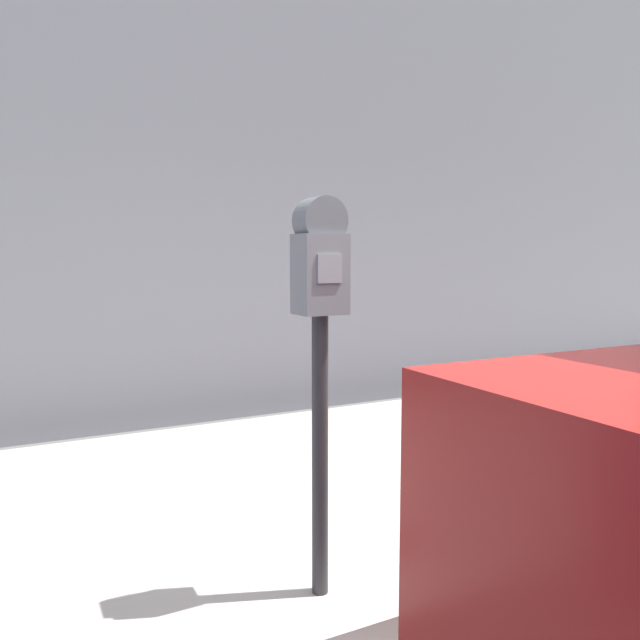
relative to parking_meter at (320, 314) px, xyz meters
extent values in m
cube|color=#BCB7AD|center=(0.52, 1.13, -1.14)|extent=(24.00, 2.80, 0.13)
cube|color=gray|center=(0.52, 3.21, 1.51)|extent=(24.00, 0.30, 5.45)
cylinder|color=#2D2D30|center=(0.00, 0.00, -0.54)|extent=(0.06, 0.06, 1.08)
cube|color=slate|center=(0.00, 0.00, 0.14)|extent=(0.18, 0.14, 0.29)
cube|color=gray|center=(0.00, -0.07, 0.17)|extent=(0.10, 0.01, 0.10)
cylinder|color=slate|center=(0.00, 0.00, 0.34)|extent=(0.17, 0.11, 0.17)
cylinder|color=black|center=(0.78, -0.77, -0.86)|extent=(0.70, 0.22, 0.70)
camera|label=1|loc=(-1.04, -2.03, 0.21)|focal=35.00mm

